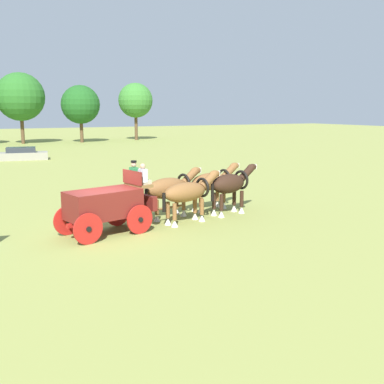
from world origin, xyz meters
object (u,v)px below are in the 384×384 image
(show_wagon, at_px, (107,204))
(draft_horse_lead_near, at_px, (212,183))
(draft_horse_rear_off, at_px, (188,193))
(draft_horse_rear_near, at_px, (169,189))
(draft_horse_lead_off, at_px, (230,185))
(parked_vehicle_d, at_px, (23,154))

(show_wagon, distance_m, draft_horse_lead_near, 6.24)
(draft_horse_rear_off, distance_m, draft_horse_lead_near, 2.91)
(draft_horse_rear_near, relative_size, draft_horse_rear_off, 1.00)
(draft_horse_lead_off, height_order, parked_vehicle_d, draft_horse_lead_off)
(show_wagon, bearing_deg, draft_horse_rear_near, 23.07)
(draft_horse_rear_near, xyz_separation_m, draft_horse_lead_off, (2.83, -0.69, 0.07))
(draft_horse_lead_near, bearing_deg, show_wagon, -161.21)
(draft_horse_rear_near, relative_size, parked_vehicle_d, 0.67)
(draft_horse_lead_off, bearing_deg, parked_vehicle_d, 100.45)
(parked_vehicle_d, bearing_deg, draft_horse_rear_off, -84.46)
(draft_horse_rear_off, bearing_deg, parked_vehicle_d, 95.54)
(draft_horse_lead_off, bearing_deg, draft_horse_rear_off, -167.19)
(draft_horse_lead_near, height_order, parked_vehicle_d, draft_horse_lead_near)
(show_wagon, distance_m, draft_horse_rear_near, 3.65)
(show_wagon, xyz_separation_m, draft_horse_lead_off, (6.18, 0.74, 0.19))
(draft_horse_rear_near, bearing_deg, draft_horse_lead_near, 12.81)
(draft_horse_rear_near, distance_m, draft_horse_lead_near, 2.62)
(draft_horse_rear_near, height_order, draft_horse_lead_near, draft_horse_lead_near)
(show_wagon, bearing_deg, draft_horse_lead_near, 18.79)
(draft_horse_rear_near, bearing_deg, draft_horse_rear_off, -76.49)
(draft_horse_rear_near, height_order, draft_horse_rear_off, draft_horse_rear_near)
(draft_horse_lead_off, bearing_deg, show_wagon, -173.18)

